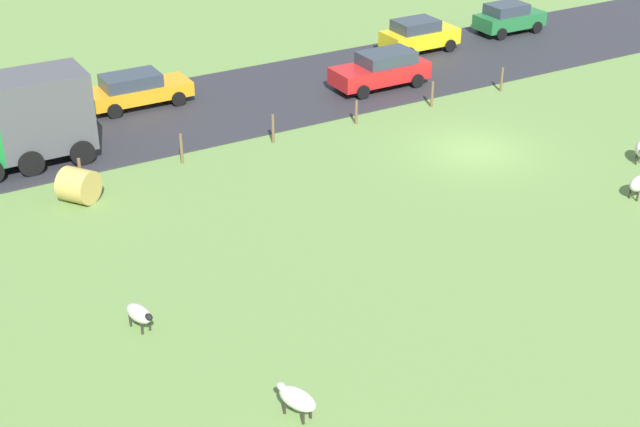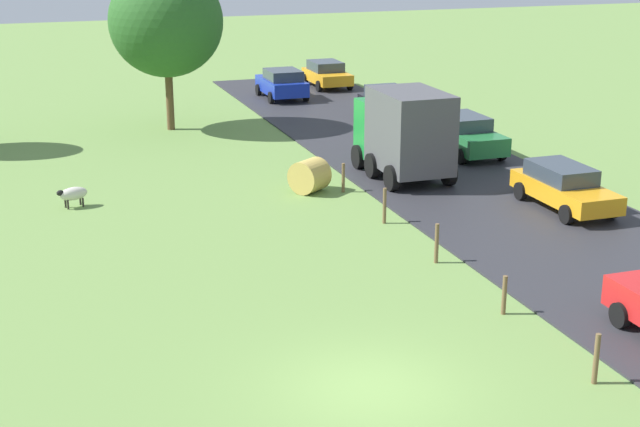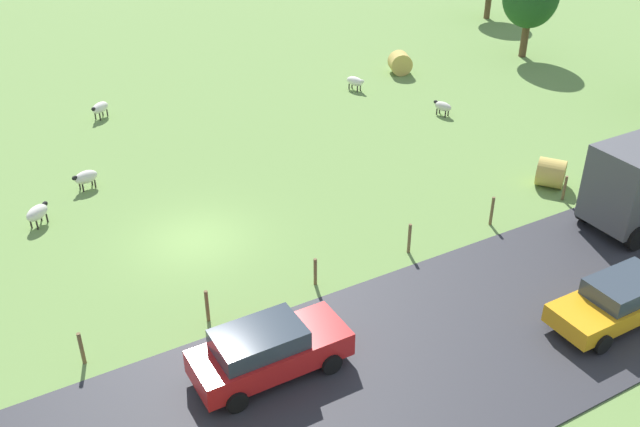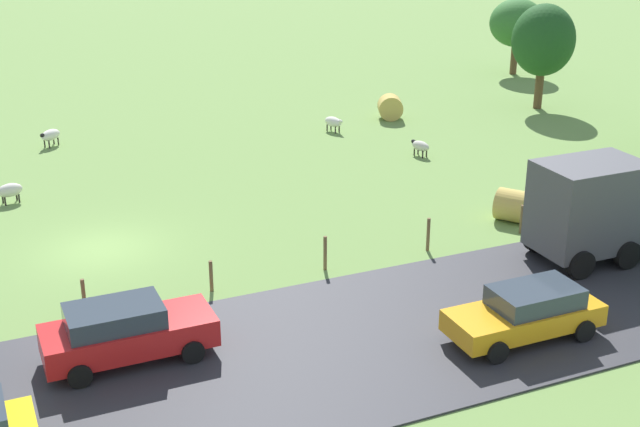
# 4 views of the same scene
# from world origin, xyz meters

# --- Properties ---
(ground_plane) EXTENTS (160.00, 160.00, 0.00)m
(ground_plane) POSITION_xyz_m (0.00, 0.00, 0.00)
(ground_plane) COLOR #6B8E47
(road_strip) EXTENTS (8.00, 80.00, 0.06)m
(road_strip) POSITION_xyz_m (9.52, 0.00, 0.03)
(road_strip) COLOR #2D2D33
(road_strip) RESTS_ON ground_plane
(sheep_0) EXTENTS (0.76, 1.17, 0.82)m
(sheep_0) POSITION_xyz_m (-6.10, -2.50, 0.54)
(sheep_0) COLOR silver
(sheep_0) RESTS_ON ground_plane
(sheep_1) EXTENTS (1.14, 0.72, 0.73)m
(sheep_1) POSITION_xyz_m (-4.90, 15.70, 0.49)
(sheep_1) COLOR beige
(sheep_1) RESTS_ON ground_plane
(sheep_2) EXTENTS (1.09, 1.15, 0.83)m
(sheep_2) POSITION_xyz_m (-4.03, -4.87, 0.56)
(sheep_2) COLOR silver
(sheep_2) RESTS_ON ground_plane
(sheep_3) EXTENTS (1.11, 1.20, 0.83)m
(sheep_3) POSITION_xyz_m (-13.45, 0.06, 0.56)
(sheep_3) COLOR silver
(sheep_3) RESTS_ON ground_plane
(sheep_4) EXTENTS (1.23, 0.85, 0.77)m
(sheep_4) POSITION_xyz_m (-10.27, 13.67, 0.51)
(sheep_4) COLOR silver
(sheep_4) RESTS_ON ground_plane
(hay_bale_0) EXTENTS (1.63, 1.66, 1.23)m
(hay_bale_0) POSITION_xyz_m (3.55, 14.84, 0.62)
(hay_bale_0) COLOR tan
(hay_bale_0) RESTS_ON ground_plane
(hay_bale_1) EXTENTS (1.49, 1.61, 1.30)m
(hay_bale_1) POSITION_xyz_m (-11.25, 17.47, 0.65)
(hay_bale_1) COLOR tan
(hay_bale_1) RESTS_ON ground_plane
(fence_post_0) EXTENTS (0.12, 0.12, 1.13)m
(fence_post_0) POSITION_xyz_m (4.73, -5.30, 0.56)
(fence_post_0) COLOR brown
(fence_post_0) RESTS_ON ground_plane
(fence_post_1) EXTENTS (0.12, 0.12, 1.18)m
(fence_post_1) POSITION_xyz_m (4.73, -1.36, 0.59)
(fence_post_1) COLOR brown
(fence_post_1) RESTS_ON ground_plane
(fence_post_2) EXTENTS (0.12, 0.12, 1.05)m
(fence_post_2) POSITION_xyz_m (4.73, 2.59, 0.52)
(fence_post_2) COLOR brown
(fence_post_2) RESTS_ON ground_plane
(fence_post_3) EXTENTS (0.12, 0.12, 1.21)m
(fence_post_3) POSITION_xyz_m (4.73, 6.53, 0.60)
(fence_post_3) COLOR brown
(fence_post_3) RESTS_ON ground_plane
(fence_post_4) EXTENTS (0.12, 0.12, 1.22)m
(fence_post_4) POSITION_xyz_m (4.73, 10.48, 0.61)
(fence_post_4) COLOR brown
(fence_post_4) RESTS_ON ground_plane
(fence_post_5) EXTENTS (0.12, 0.12, 1.10)m
(fence_post_5) POSITION_xyz_m (4.73, 14.43, 0.55)
(fence_post_5) COLOR brown
(fence_post_5) RESTS_ON ground_plane
(car_1) EXTENTS (2.02, 4.59, 1.65)m
(car_1) POSITION_xyz_m (7.87, -0.74, 0.91)
(car_1) COLOR red
(car_1) RESTS_ON road_strip
(car_4) EXTENTS (1.96, 4.50, 1.50)m
(car_4) POSITION_xyz_m (11.21, 9.89, 0.85)
(car_4) COLOR orange
(car_4) RESTS_ON road_strip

